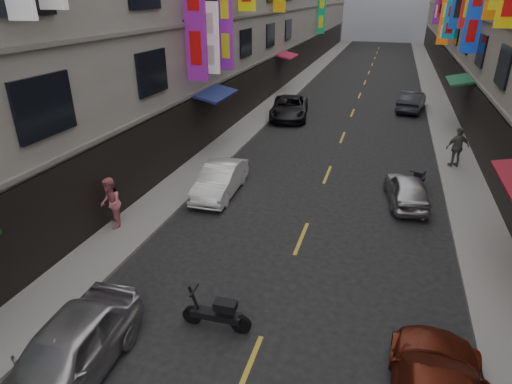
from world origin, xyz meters
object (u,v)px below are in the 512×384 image
Objects in this scene: car_left_far at (289,108)px; car_left_near at (66,355)px; pedestrian_lfar at (111,203)px; car_right_far at (412,101)px; scooter_crossing at (217,314)px; car_right_mid at (407,189)px; scooter_far_right at (418,181)px; pedestrian_rfar at (458,147)px; car_left_mid at (220,180)px.

car_left_near is at bearing -97.93° from car_left_far.
car_right_far is at bearing 118.07° from pedestrian_lfar.
car_right_mid reaches higher than scooter_crossing.
scooter_far_right is at bearing -27.96° from scooter_crossing.
car_left_far is (-0.41, 22.69, -0.02)m from car_left_near.
pedestrian_lfar reaches higher than car_right_mid.
car_left_near is 13.30m from car_right_mid.
car_right_far reaches higher than scooter_crossing.
car_left_far is at bearing 135.75° from pedestrian_lfar.
car_left_near is 2.22× the size of pedestrian_rfar.
car_right_far is 2.24× the size of pedestrian_rfar.
car_right_far is (7.94, 17.24, 0.07)m from car_left_mid.
scooter_crossing is 6.50m from pedestrian_lfar.
pedestrian_lfar is at bearing -107.62° from car_left_far.
pedestrian_rfar is (1.80, 3.25, 0.64)m from scooter_far_right.
scooter_crossing is 0.51× the size of car_right_mid.
car_left_near is (-2.46, -2.44, 0.29)m from scooter_crossing.
scooter_crossing is 0.94× the size of pedestrian_rfar.
scooter_far_right is 1.49m from car_right_mid.
scooter_far_right is 12.43m from pedestrian_lfar.
car_right_mid is (7.43, 1.36, -0.04)m from car_left_mid.
car_right_far is at bearing 20.45° from car_left_far.
car_left_near is 1.20× the size of car_right_mid.
scooter_crossing is 0.42× the size of car_left_near.
car_right_far is at bearing 62.94° from car_left_mid.
car_left_mid is at bearing 7.96° from pedestrian_rfar.
car_left_near reaches higher than scooter_far_right.
scooter_far_right is at bearing -117.53° from car_right_mid.
car_right_mid is at bearing -29.00° from scooter_crossing.
car_left_near is 18.46m from pedestrian_rfar.
scooter_crossing is at bearing -90.91° from car_left_far.
scooter_crossing is 15.15m from pedestrian_rfar.
pedestrian_rfar reaches higher than car_right_far.
car_left_near is at bearing 83.87° from car_right_far.
car_left_near is 28.19m from car_right_far.
car_left_near is 0.99× the size of car_right_far.
car_left_far is at bearing 38.77° from car_right_far.
scooter_far_right is at bearing 55.79° from car_left_near.
car_left_near is at bearing 78.58° from scooter_far_right.
car_left_near is at bearing -89.98° from car_left_mid.
car_right_far reaches higher than car_right_mid.
pedestrian_lfar is (-10.48, -21.17, 0.34)m from car_right_far.
scooter_far_right is 0.45× the size of car_left_mid.
pedestrian_rfar reaches higher than car_left_mid.
car_left_near reaches higher than car_right_mid.
scooter_crossing is at bearing 87.77° from car_right_far.
car_left_mid is 2.03× the size of pedestrian_rfar.
pedestrian_lfar reaches higher than scooter_crossing.
car_right_mid is (4.57, 8.85, 0.16)m from scooter_crossing.
scooter_far_right is 12.76m from car_left_far.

